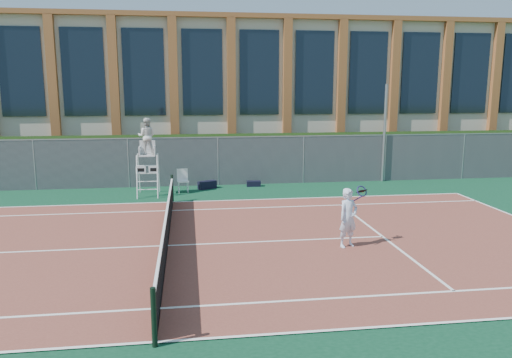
{
  "coord_description": "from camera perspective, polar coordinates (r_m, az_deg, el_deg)",
  "views": [
    {
      "loc": [
        0.66,
        -13.79,
        4.47
      ],
      "look_at": [
        2.96,
        3.0,
        1.33
      ],
      "focal_mm": 35.0,
      "sensor_mm": 36.0,
      "label": 1
    }
  ],
  "objects": [
    {
      "name": "sports_bag_far",
      "position": [
        22.66,
        -0.27,
        -0.53
      ],
      "size": [
        0.64,
        0.29,
        0.25
      ],
      "primitive_type": "cube",
      "rotation": [
        0.0,
        0.0,
        -0.04
      ],
      "color": "black",
      "rests_on": "apron"
    },
    {
      "name": "tennis_court",
      "position": [
        14.5,
        -10.12,
        -7.55
      ],
      "size": [
        23.77,
        10.97,
        0.02
      ],
      "primitive_type": "cube",
      "color": "brown",
      "rests_on": "apron"
    },
    {
      "name": "fence",
      "position": [
        22.85,
        -9.38,
        1.87
      ],
      "size": [
        40.0,
        0.06,
        2.2
      ],
      "primitive_type": null,
      "color": "#595E60",
      "rests_on": "ground"
    },
    {
      "name": "building",
      "position": [
        31.74,
        -9.13,
        9.78
      ],
      "size": [
        45.0,
        10.6,
        8.22
      ],
      "color": "beige",
      "rests_on": "ground"
    },
    {
      "name": "hedge",
      "position": [
        24.03,
        -9.3,
        2.3
      ],
      "size": [
        40.0,
        1.4,
        2.2
      ],
      "primitive_type": "cube",
      "color": "black",
      "rests_on": "ground"
    },
    {
      "name": "ground",
      "position": [
        14.51,
        -10.11,
        -7.62
      ],
      "size": [
        120.0,
        120.0,
        0.0
      ],
      "primitive_type": "plane",
      "color": "#233814"
    },
    {
      "name": "plastic_chair",
      "position": [
        21.6,
        -8.38,
        0.06
      ],
      "size": [
        0.51,
        0.51,
        1.0
      ],
      "color": "silver",
      "rests_on": "apron"
    },
    {
      "name": "umpire_chair",
      "position": [
        21.0,
        -12.37,
        4.54
      ],
      "size": [
        0.91,
        1.4,
        3.26
      ],
      "color": "white",
      "rests_on": "ground"
    },
    {
      "name": "sports_bag_near",
      "position": [
        22.24,
        -5.6,
        -0.67
      ],
      "size": [
        0.87,
        0.67,
        0.35
      ],
      "primitive_type": "cube",
      "rotation": [
        0.0,
        0.0,
        0.5
      ],
      "color": "black",
      "rests_on": "apron"
    },
    {
      "name": "steel_pole",
      "position": [
        24.39,
        14.45,
        5.06
      ],
      "size": [
        0.12,
        0.12,
        4.6
      ],
      "primitive_type": "cylinder",
      "color": "#9EA0A5",
      "rests_on": "ground"
    },
    {
      "name": "tennis_player",
      "position": [
        14.2,
        10.5,
        -4.36
      ],
      "size": [
        0.99,
        0.74,
        1.69
      ],
      "color": "silver",
      "rests_on": "tennis_court"
    },
    {
      "name": "tennis_net",
      "position": [
        14.35,
        -10.18,
        -5.58
      ],
      "size": [
        0.1,
        11.3,
        1.1
      ],
      "color": "black",
      "rests_on": "ground"
    },
    {
      "name": "apron",
      "position": [
        15.46,
        -9.97,
        -6.46
      ],
      "size": [
        36.0,
        20.0,
        0.01
      ],
      "primitive_type": "cube",
      "color": "#0C351F",
      "rests_on": "ground"
    }
  ]
}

